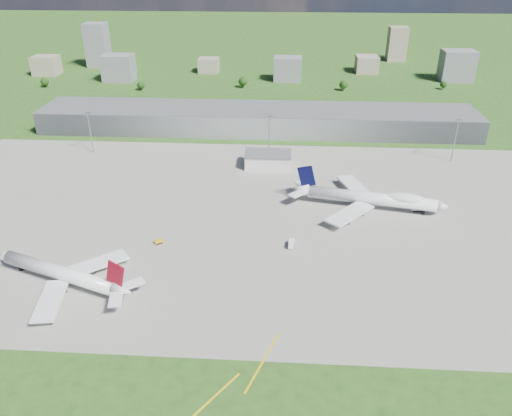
# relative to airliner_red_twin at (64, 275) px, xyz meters

# --- Properties ---
(ground) EXTENTS (1400.00, 1400.00, 0.00)m
(ground) POSITION_rel_airliner_red_twin_xyz_m (62.59, 169.84, -4.70)
(ground) COLOR #254C17
(ground) RESTS_ON ground
(apron) EXTENTS (360.00, 190.00, 0.08)m
(apron) POSITION_rel_airliner_red_twin_xyz_m (72.59, 59.84, -4.66)
(apron) COLOR gray
(apron) RESTS_ON ground
(terminal) EXTENTS (300.00, 42.00, 15.00)m
(terminal) POSITION_rel_airliner_red_twin_xyz_m (62.59, 184.84, 2.80)
(terminal) COLOR gray
(terminal) RESTS_ON ground
(ops_building) EXTENTS (26.00, 16.00, 8.00)m
(ops_building) POSITION_rel_airliner_red_twin_xyz_m (72.59, 119.84, -0.70)
(ops_building) COLOR silver
(ops_building) RESTS_ON ground
(mast_west) EXTENTS (3.50, 2.00, 25.90)m
(mast_west) POSITION_rel_airliner_red_twin_xyz_m (-37.41, 134.84, 13.01)
(mast_west) COLOR gray
(mast_west) RESTS_ON ground
(mast_center) EXTENTS (3.50, 2.00, 25.90)m
(mast_center) POSITION_rel_airliner_red_twin_xyz_m (72.59, 134.84, 13.01)
(mast_center) COLOR gray
(mast_center) RESTS_ON ground
(mast_east) EXTENTS (3.50, 2.00, 25.90)m
(mast_east) POSITION_rel_airliner_red_twin_xyz_m (182.59, 134.84, 13.01)
(mast_east) COLOR gray
(mast_east) RESTS_ON ground
(airliner_red_twin) EXTENTS (62.01, 47.02, 17.65)m
(airliner_red_twin) POSITION_rel_airliner_red_twin_xyz_m (0.00, 0.00, 0.00)
(airliner_red_twin) COLOR white
(airliner_red_twin) RESTS_ON ground
(airliner_blue_quad) EXTENTS (74.68, 57.82, 19.62)m
(airliner_blue_quad) POSITION_rel_airliner_red_twin_xyz_m (125.41, 70.63, 0.75)
(airliner_blue_quad) COLOR white
(airliner_blue_quad) RESTS_ON ground
(tug_yellow) EXTENTS (3.98, 3.52, 1.73)m
(tug_yellow) POSITION_rel_airliner_red_twin_xyz_m (28.51, 31.49, -3.79)
(tug_yellow) COLOR #E3AA0D
(tug_yellow) RESTS_ON ground
(van_white_near) EXTENTS (2.86, 5.55, 2.71)m
(van_white_near) POSITION_rel_airliner_red_twin_xyz_m (86.45, 32.36, -3.34)
(van_white_near) COLOR white
(van_white_near) RESTS_ON ground
(van_white_far) EXTENTS (5.34, 3.09, 2.59)m
(van_white_far) POSITION_rel_airliner_red_twin_xyz_m (147.50, 69.00, -3.39)
(van_white_far) COLOR silver
(van_white_far) RESTS_ON ground
(bldg_far_w) EXTENTS (24.00, 20.00, 18.00)m
(bldg_far_w) POSITION_rel_airliner_red_twin_xyz_m (-157.41, 339.84, 4.30)
(bldg_far_w) COLOR gray
(bldg_far_w) RESTS_ON ground
(bldg_w) EXTENTS (28.00, 22.00, 24.00)m
(bldg_w) POSITION_rel_airliner_red_twin_xyz_m (-77.41, 319.84, 7.30)
(bldg_w) COLOR slate
(bldg_w) RESTS_ON ground
(bldg_cw) EXTENTS (20.00, 18.00, 14.00)m
(bldg_cw) POSITION_rel_airliner_red_twin_xyz_m (2.59, 359.84, 2.30)
(bldg_cw) COLOR gray
(bldg_cw) RESTS_ON ground
(bldg_c) EXTENTS (26.00, 20.00, 22.00)m
(bldg_c) POSITION_rel_airliner_red_twin_xyz_m (82.59, 329.84, 6.30)
(bldg_c) COLOR slate
(bldg_c) RESTS_ON ground
(bldg_ce) EXTENTS (22.00, 24.00, 16.00)m
(bldg_ce) POSITION_rel_airliner_red_twin_xyz_m (162.59, 369.84, 3.30)
(bldg_ce) COLOR gray
(bldg_ce) RESTS_ON ground
(bldg_e) EXTENTS (30.00, 22.00, 28.00)m
(bldg_e) POSITION_rel_airliner_red_twin_xyz_m (242.59, 339.84, 9.30)
(bldg_e) COLOR slate
(bldg_e) RESTS_ON ground
(bldg_tall_w) EXTENTS (22.00, 20.00, 44.00)m
(bldg_tall_w) POSITION_rel_airliner_red_twin_xyz_m (-117.41, 379.84, 17.30)
(bldg_tall_w) COLOR slate
(bldg_tall_w) RESTS_ON ground
(bldg_tall_e) EXTENTS (20.00, 18.00, 36.00)m
(bldg_tall_e) POSITION_rel_airliner_red_twin_xyz_m (202.59, 429.84, 13.30)
(bldg_tall_e) COLOR gray
(bldg_tall_e) RESTS_ON ground
(tree_far_w) EXTENTS (7.20, 7.20, 8.80)m
(tree_far_w) POSITION_rel_airliner_red_twin_xyz_m (-137.41, 289.84, 0.48)
(tree_far_w) COLOR #382314
(tree_far_w) RESTS_ON ground
(tree_w) EXTENTS (6.75, 6.75, 8.25)m
(tree_w) POSITION_rel_airliner_red_twin_xyz_m (-47.41, 284.84, 0.16)
(tree_w) COLOR #382314
(tree_w) RESTS_ON ground
(tree_c) EXTENTS (8.10, 8.10, 9.90)m
(tree_c) POSITION_rel_airliner_red_twin_xyz_m (42.59, 299.84, 1.14)
(tree_c) COLOR #382314
(tree_c) RESTS_ON ground
(tree_e) EXTENTS (7.65, 7.65, 9.35)m
(tree_e) POSITION_rel_airliner_red_twin_xyz_m (132.59, 294.84, 0.81)
(tree_e) COLOR #382314
(tree_e) RESTS_ON ground
(tree_far_e) EXTENTS (6.30, 6.30, 7.70)m
(tree_far_e) POSITION_rel_airliner_red_twin_xyz_m (222.59, 304.84, -0.17)
(tree_far_e) COLOR #382314
(tree_far_e) RESTS_ON ground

